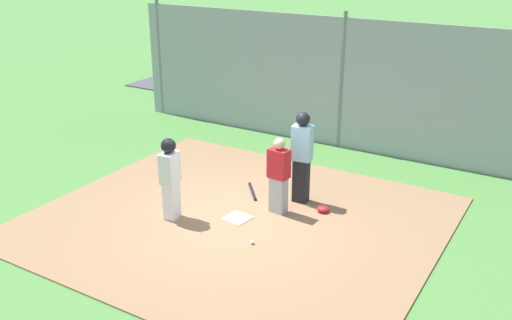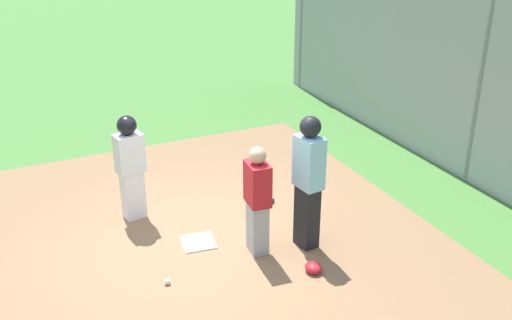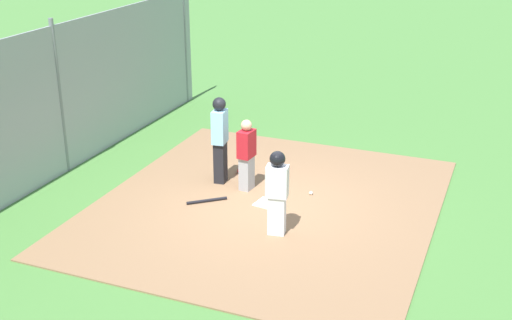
{
  "view_description": "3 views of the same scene",
  "coord_description": "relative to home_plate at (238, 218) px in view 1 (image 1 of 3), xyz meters",
  "views": [
    {
      "loc": [
        -5.21,
        8.01,
        4.96
      ],
      "look_at": [
        0.08,
        -0.81,
        0.92
      ],
      "focal_mm": 40.06,
      "sensor_mm": 36.0,
      "label": 1
    },
    {
      "loc": [
        -6.72,
        2.29,
        4.45
      ],
      "look_at": [
        0.23,
        -0.97,
        0.99
      ],
      "focal_mm": 42.55,
      "sensor_mm": 36.0,
      "label": 2
    },
    {
      "loc": [
        10.99,
        4.19,
        5.68
      ],
      "look_at": [
        -0.46,
        -0.43,
        0.72
      ],
      "focal_mm": 46.52,
      "sensor_mm": 36.0,
      "label": 3
    }
  ],
  "objects": [
    {
      "name": "runner",
      "position": [
        1.07,
        0.59,
        0.88
      ],
      "size": [
        0.32,
        0.42,
        1.57
      ],
      "rotation": [
        0.0,
        0.0,
        3.31
      ],
      "color": "silver",
      "rests_on": "dirt_infield"
    },
    {
      "name": "ground_plane",
      "position": [
        0.0,
        0.0,
        -0.04
      ],
      "size": [
        140.0,
        140.0,
        0.0
      ],
      "primitive_type": "plane",
      "color": "#477A38"
    },
    {
      "name": "catcher",
      "position": [
        -0.51,
        -0.65,
        0.76
      ],
      "size": [
        0.4,
        0.29,
        1.5
      ],
      "rotation": [
        0.0,
        0.0,
        1.48
      ],
      "color": "#9E9EA3",
      "rests_on": "dirt_infield"
    },
    {
      "name": "dirt_infield",
      "position": [
        0.0,
        0.0,
        -0.03
      ],
      "size": [
        7.2,
        6.4,
        0.03
      ],
      "primitive_type": "cube",
      "color": "#896647",
      "rests_on": "ground_plane"
    },
    {
      "name": "umpire",
      "position": [
        -0.66,
        -1.31,
        0.97
      ],
      "size": [
        0.41,
        0.31,
        1.85
      ],
      "rotation": [
        0.0,
        0.0,
        1.7
      ],
      "color": "black",
      "rests_on": "dirt_infield"
    },
    {
      "name": "parked_car_silver",
      "position": [
        -2.47,
        -9.61,
        0.57
      ],
      "size": [
        4.25,
        1.99,
        1.28
      ],
      "rotation": [
        0.0,
        0.0,
        -0.03
      ],
      "color": "#B2B2B7",
      "rests_on": "parking_lot"
    },
    {
      "name": "baseball_bat",
      "position": [
        0.37,
        -1.14,
        0.02
      ],
      "size": [
        0.57,
        0.66,
        0.06
      ],
      "primitive_type": "cylinder",
      "rotation": [
        0.0,
        1.57,
        2.27
      ],
      "color": "black",
      "rests_on": "dirt_infield"
    },
    {
      "name": "home_plate",
      "position": [
        0.0,
        0.0,
        0.0
      ],
      "size": [
        0.5,
        0.5,
        0.02
      ],
      "primitive_type": "cube",
      "rotation": [
        0.0,
        0.0,
        -0.14
      ],
      "color": "white",
      "rests_on": "dirt_infield"
    },
    {
      "name": "baseball",
      "position": [
        -0.73,
        0.67,
        0.03
      ],
      "size": [
        0.07,
        0.07,
        0.07
      ],
      "primitive_type": "sphere",
      "color": "white",
      "rests_on": "dirt_infield"
    },
    {
      "name": "parked_car_dark",
      "position": [
        -0.58,
        -8.58,
        0.57
      ],
      "size": [
        4.35,
        2.21,
        1.28
      ],
      "rotation": [
        0.0,
        0.0,
        -0.1
      ],
      "color": "black",
      "rests_on": "parking_lot"
    },
    {
      "name": "catcher_mask",
      "position": [
        -1.25,
        -1.07,
        0.05
      ],
      "size": [
        0.24,
        0.2,
        0.12
      ],
      "primitive_type": "ellipsoid",
      "color": "#B21923",
      "rests_on": "dirt_infield"
    },
    {
      "name": "backstop_fence",
      "position": [
        0.0,
        -4.73,
        1.56
      ],
      "size": [
        12.0,
        0.1,
        3.35
      ],
      "color": "#93999E",
      "rests_on": "ground_plane"
    },
    {
      "name": "parking_lot",
      "position": [
        0.0,
        -9.19,
        -0.02
      ],
      "size": [
        18.0,
        5.2,
        0.04
      ],
      "primitive_type": "cube",
      "color": "#424247",
      "rests_on": "ground_plane"
    }
  ]
}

